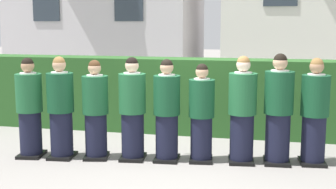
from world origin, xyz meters
TOP-DOWN VIEW (x-y plane):
  - ground_plane at (0.00, 0.00)m, footprint 60.00×60.00m
  - student_front_row_0 at (-2.22, -0.27)m, footprint 0.43×0.53m
  - student_front_row_1 at (-1.70, -0.23)m, footprint 0.42×0.53m
  - student_front_row_2 at (-1.15, -0.13)m, footprint 0.45×0.51m
  - student_front_row_3 at (-0.56, -0.05)m, footprint 0.42×0.50m
  - student_front_row_4 at (-0.02, 0.00)m, footprint 0.42×0.52m
  - student_front_row_5 at (0.52, 0.08)m, footprint 0.41×0.48m
  - student_front_row_6 at (1.13, 0.15)m, footprint 0.44×0.52m
  - student_front_row_7 at (1.67, 0.23)m, footprint 0.44×0.51m
  - student_front_row_8 at (2.21, 0.31)m, footprint 0.42×0.53m
  - hedge at (0.00, 1.94)m, footprint 12.70×0.70m

SIDE VIEW (x-z plane):
  - ground_plane at x=0.00m, z-range 0.00..0.00m
  - student_front_row_5 at x=0.52m, z-range -0.04..1.49m
  - hedge at x=0.00m, z-range 0.00..1.46m
  - student_front_row_2 at x=-1.15m, z-range -0.04..1.54m
  - student_front_row_4 at x=-0.02m, z-range -0.04..1.56m
  - student_front_row_0 at x=-2.22m, z-range -0.04..1.57m
  - student_front_row_3 at x=-0.56m, z-range -0.04..1.59m
  - student_front_row_1 at x=-1.70m, z-range -0.04..1.59m
  - student_front_row_8 at x=2.21m, z-range -0.04..1.59m
  - student_front_row_6 at x=1.13m, z-range -0.04..1.62m
  - student_front_row_7 at x=1.67m, z-range -0.04..1.66m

